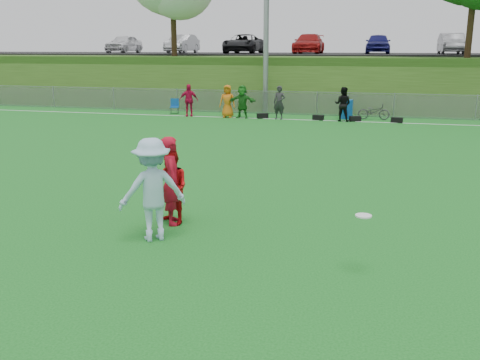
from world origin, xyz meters
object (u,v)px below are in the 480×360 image
(player_red_left, at_px, (172,181))
(frisbee, at_px, (364,216))
(recycling_bin, at_px, (346,109))
(bicycle, at_px, (374,112))
(player_red_center, at_px, (172,188))
(player_blue, at_px, (152,190))

(player_red_left, height_order, frisbee, player_red_left)
(recycling_bin, xyz_separation_m, bicycle, (1.38, 0.00, -0.08))
(bicycle, bearing_deg, recycling_bin, 88.85)
(player_red_center, bearing_deg, frisbee, 7.71)
(player_red_center, relative_size, recycling_bin, 1.61)
(recycling_bin, relative_size, bicycle, 0.62)
(frisbee, relative_size, bicycle, 0.17)
(player_red_center, bearing_deg, bicycle, 107.79)
(player_red_center, relative_size, frisbee, 5.88)
(player_red_left, height_order, recycling_bin, player_red_left)
(player_red_center, xyz_separation_m, recycling_bin, (2.61, 17.98, -0.30))
(frisbee, height_order, recycling_bin, frisbee)
(recycling_bin, bearing_deg, player_red_left, -98.27)
(recycling_bin, bearing_deg, player_blue, -97.87)
(player_red_center, distance_m, frisbee, 4.26)
(player_red_left, distance_m, player_red_center, 0.14)
(player_red_center, distance_m, player_blue, 0.99)
(player_red_center, xyz_separation_m, frisbee, (3.93, -1.64, 0.21))
(player_red_center, xyz_separation_m, bicycle, (3.99, 17.98, -0.38))
(player_red_left, height_order, player_red_center, player_red_left)
(player_blue, bearing_deg, recycling_bin, -132.61)
(player_red_left, relative_size, player_blue, 0.93)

